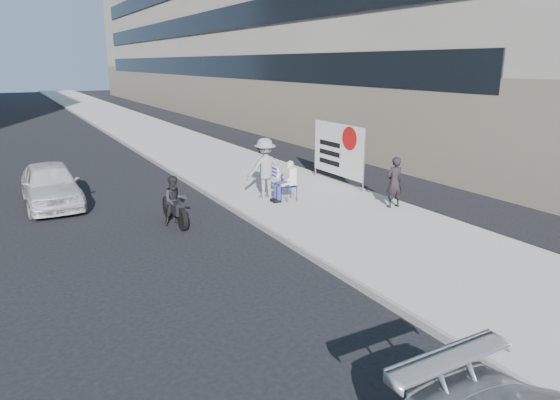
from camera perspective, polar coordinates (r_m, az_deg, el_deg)
ground at (r=10.88m, az=-1.81°, el=-8.93°), size 160.00×160.00×0.00m
near_sidewalk at (r=30.37m, az=-12.70°, el=6.71°), size 5.00×120.00×0.15m
seated_protester at (r=16.10m, az=0.67°, el=2.46°), size 0.83×1.12×1.31m
jogger at (r=16.42m, az=-1.74°, el=3.66°), size 1.28×0.74×1.98m
pedestrian_woman at (r=15.71m, az=12.93°, el=2.00°), size 0.61×0.42×1.58m
protest_banner at (r=18.52m, az=6.66°, el=5.74°), size 0.08×3.06×2.20m
white_sedan_near at (r=17.68m, az=-24.73°, el=1.63°), size 1.68×4.12×1.40m
motorcycle at (r=14.48m, az=-11.93°, el=-0.33°), size 0.70×2.04×1.42m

